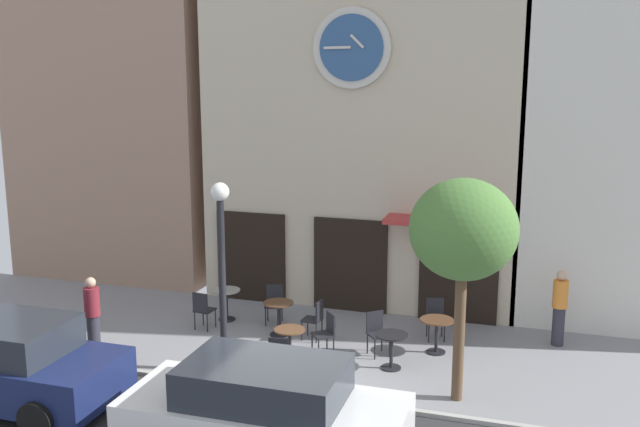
% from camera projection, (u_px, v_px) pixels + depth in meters
% --- Properties ---
extents(ground_plane, '(27.82, 11.82, 0.13)m').
position_uv_depth(ground_plane, '(275.00, 422.00, 12.17)').
color(ground_plane, gray).
extents(clock_building, '(7.85, 3.52, 11.26)m').
position_uv_depth(clock_building, '(364.00, 72.00, 17.65)').
color(clock_building, beige).
rests_on(clock_building, ground_plane).
extents(neighbor_building_left, '(5.83, 3.67, 11.78)m').
position_uv_depth(neighbor_building_left, '(125.00, 67.00, 20.42)').
color(neighbor_building_left, '#9E7A66').
rests_on(neighbor_building_left, ground_plane).
extents(street_lamp, '(0.36, 0.36, 3.77)m').
position_uv_depth(street_lamp, '(222.00, 277.00, 13.79)').
color(street_lamp, black).
rests_on(street_lamp, ground_plane).
extents(street_tree, '(1.88, 1.69, 4.04)m').
position_uv_depth(street_tree, '(463.00, 231.00, 12.34)').
color(street_tree, brown).
rests_on(street_tree, ground_plane).
extents(cafe_table_near_curb, '(0.66, 0.66, 0.75)m').
position_uv_depth(cafe_table_near_curb, '(226.00, 299.00, 16.93)').
color(cafe_table_near_curb, black).
rests_on(cafe_table_near_curb, ground_plane).
extents(cafe_table_center_left, '(0.67, 0.67, 0.77)m').
position_uv_depth(cafe_table_center_left, '(279.00, 313.00, 15.95)').
color(cafe_table_center_left, black).
rests_on(cafe_table_center_left, ground_plane).
extents(cafe_table_center_right, '(0.63, 0.63, 0.73)m').
position_uv_depth(cafe_table_center_right, '(290.00, 341.00, 14.43)').
color(cafe_table_center_right, black).
rests_on(cafe_table_center_right, ground_plane).
extents(cafe_table_near_door, '(0.66, 0.66, 0.72)m').
position_uv_depth(cafe_table_near_door, '(391.00, 345.00, 14.18)').
color(cafe_table_near_door, black).
rests_on(cafe_table_near_door, ground_plane).
extents(cafe_table_center, '(0.70, 0.70, 0.74)m').
position_uv_depth(cafe_table_center, '(437.00, 329.00, 14.97)').
color(cafe_table_center, black).
rests_on(cafe_table_center, ground_plane).
extents(cafe_chair_mid_row, '(0.46, 0.46, 0.90)m').
position_uv_depth(cafe_chair_mid_row, '(280.00, 355.00, 13.60)').
color(cafe_chair_mid_row, black).
rests_on(cafe_chair_mid_row, ground_plane).
extents(cafe_chair_outer, '(0.43, 0.43, 0.90)m').
position_uv_depth(cafe_chair_outer, '(315.00, 317.00, 15.69)').
color(cafe_chair_outer, black).
rests_on(cafe_chair_outer, ground_plane).
extents(cafe_chair_left_end, '(0.48, 0.48, 0.90)m').
position_uv_depth(cafe_chair_left_end, '(274.00, 301.00, 16.74)').
color(cafe_chair_left_end, black).
rests_on(cafe_chair_left_end, ground_plane).
extents(cafe_chair_near_lamp, '(0.56, 0.56, 0.90)m').
position_uv_depth(cafe_chair_near_lamp, '(377.00, 330.00, 14.91)').
color(cafe_chair_near_lamp, black).
rests_on(cafe_chair_near_lamp, ground_plane).
extents(cafe_chair_under_awning, '(0.45, 0.45, 0.90)m').
position_uv_depth(cafe_chair_under_awning, '(203.00, 308.00, 16.27)').
color(cafe_chair_under_awning, black).
rests_on(cafe_chair_under_awning, ground_plane).
extents(cafe_chair_by_entrance, '(0.56, 0.56, 0.90)m').
position_uv_depth(cafe_chair_by_entrance, '(326.00, 331.00, 14.86)').
color(cafe_chair_by_entrance, black).
rests_on(cafe_chair_by_entrance, ground_plane).
extents(cafe_chair_corner, '(0.50, 0.50, 0.90)m').
position_uv_depth(cafe_chair_corner, '(435.00, 315.00, 15.78)').
color(cafe_chair_corner, black).
rests_on(cafe_chair_corner, ground_plane).
extents(pedestrian_maroon, '(0.36, 0.36, 1.67)m').
position_uv_depth(pedestrian_maroon, '(93.00, 315.00, 14.81)').
color(pedestrian_maroon, '#2D2D38').
rests_on(pedestrian_maroon, ground_plane).
extents(pedestrian_orange, '(0.40, 0.40, 1.67)m').
position_uv_depth(pedestrian_orange, '(560.00, 307.00, 15.33)').
color(pedestrian_orange, '#2D2D38').
rests_on(pedestrian_orange, ground_plane).
extents(parked_car_navy, '(4.30, 2.02, 1.55)m').
position_uv_depth(parked_car_navy, '(2.00, 362.00, 12.69)').
color(parked_car_navy, navy).
rests_on(parked_car_navy, ground_plane).
extents(parked_car_white, '(4.31, 2.05, 1.55)m').
position_uv_depth(parked_car_white, '(264.00, 412.00, 10.85)').
color(parked_car_white, white).
rests_on(parked_car_white, ground_plane).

